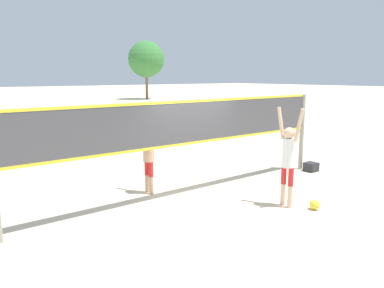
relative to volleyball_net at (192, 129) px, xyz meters
name	(u,v)px	position (x,y,z in m)	size (l,w,h in m)	color
ground_plane	(192,195)	(0.00, 0.00, -1.67)	(200.00, 200.00, 0.00)	beige
volleyball_net	(192,129)	(0.00, 0.00, 0.00)	(8.90, 0.13, 2.38)	gray
player_spiker	(288,155)	(1.23, -1.94, -0.47)	(0.28, 0.72, 2.27)	beige
player_blocker	(149,152)	(-0.74, 0.82, -0.60)	(0.28, 0.69, 2.04)	tan
volleyball	(315,205)	(1.56, -2.48, -1.56)	(0.22, 0.22, 0.22)	yellow
gear_bag	(311,167)	(4.43, -0.38, -1.53)	(0.37, 0.36, 0.28)	#2D2D33
tree_left_cluster	(146,59)	(19.23, 34.20, 3.29)	(4.50, 4.50, 7.22)	brown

